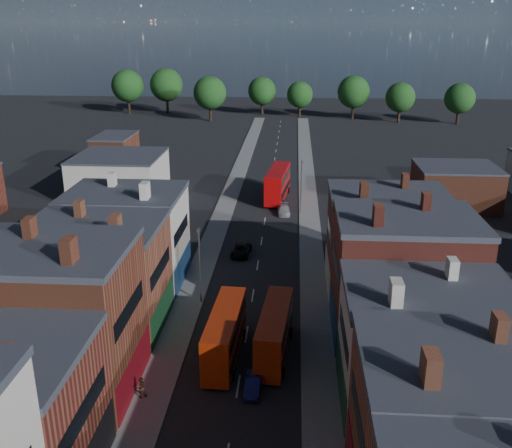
# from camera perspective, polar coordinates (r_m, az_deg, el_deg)

# --- Properties ---
(pavement_west) EXTENTS (3.00, 200.00, 0.12)m
(pavement_west) POSITION_cam_1_polar(r_m,az_deg,el_deg) (77.86, -4.13, -1.01)
(pavement_west) COLOR gray
(pavement_west) RESTS_ON ground
(pavement_east) EXTENTS (3.00, 200.00, 0.12)m
(pavement_east) POSITION_cam_1_polar(r_m,az_deg,el_deg) (77.19, 5.47, -1.24)
(pavement_east) COLOR gray
(pavement_east) RESTS_ON ground
(lamp_post_2) EXTENTS (0.25, 0.70, 8.12)m
(lamp_post_2) POSITION_cam_1_polar(r_m,az_deg,el_deg) (57.61, -5.65, -3.69)
(lamp_post_2) COLOR slate
(lamp_post_2) RESTS_ON ground
(lamp_post_3) EXTENTS (0.25, 0.70, 8.12)m
(lamp_post_3) POSITION_cam_1_polar(r_m,az_deg,el_deg) (85.24, 4.54, 4.09)
(lamp_post_3) COLOR slate
(lamp_post_3) RESTS_ON ground
(bus_0) EXTENTS (2.92, 10.14, 4.34)m
(bus_0) POSITION_cam_1_polar(r_m,az_deg,el_deg) (49.40, -3.12, -10.88)
(bus_0) COLOR red
(bus_0) RESTS_ON ground
(bus_1) EXTENTS (3.11, 9.95, 4.23)m
(bus_1) POSITION_cam_1_polar(r_m,az_deg,el_deg) (49.76, 1.86, -10.69)
(bus_1) COLOR #B1290A
(bus_1) RESTS_ON ground
(bus_2) EXTENTS (3.91, 11.83, 5.01)m
(bus_2) POSITION_cam_1_polar(r_m,az_deg,el_deg) (92.58, 2.18, 4.10)
(bus_2) COLOR #C10809
(bus_2) RESTS_ON ground
(car_1) EXTENTS (1.26, 3.50, 1.15)m
(car_1) POSITION_cam_1_polar(r_m,az_deg,el_deg) (46.32, -0.33, -15.75)
(car_1) COLOR #121452
(car_1) RESTS_ON ground
(car_2) EXTENTS (2.49, 4.74, 1.27)m
(car_2) POSITION_cam_1_polar(r_m,az_deg,el_deg) (70.74, -1.51, -2.63)
(car_2) COLOR black
(car_2) RESTS_ON ground
(car_3) EXTENTS (2.05, 4.42, 1.25)m
(car_3) POSITION_cam_1_polar(r_m,az_deg,el_deg) (85.92, 2.80, 1.41)
(car_3) COLOR #BCBCBC
(car_3) RESTS_ON ground
(ped_1) EXTENTS (0.93, 0.72, 1.69)m
(ped_1) POSITION_cam_1_polar(r_m,az_deg,el_deg) (46.19, -11.43, -15.71)
(ped_1) COLOR #3A2017
(ped_1) RESTS_ON pavement_west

